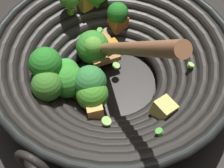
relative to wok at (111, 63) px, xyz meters
The scene contains 2 objects.
ground_plane 0.06m from the wok, 83.76° to the right, with size 4.00×4.00×0.00m, color black.
wok is the anchor object (origin of this frame).
Camera 1 is at (-0.33, -0.09, 0.48)m, focal length 52.59 mm.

